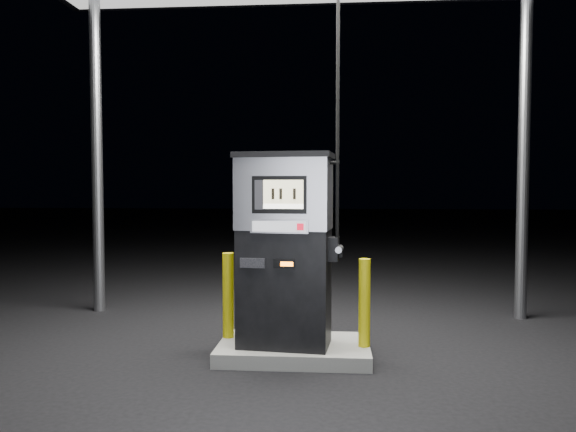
{
  "coord_description": "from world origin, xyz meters",
  "views": [
    {
      "loc": [
        0.41,
        -5.9,
        1.82
      ],
      "look_at": [
        -0.06,
        0.0,
        1.51
      ],
      "focal_mm": 35.0,
      "sensor_mm": 36.0,
      "label": 1
    }
  ],
  "objects": [
    {
      "name": "fuel_dispenser",
      "position": [
        -0.09,
        -0.1,
        1.19
      ],
      "size": [
        1.14,
        0.7,
        4.18
      ],
      "rotation": [
        0.0,
        0.0,
        -0.1
      ],
      "color": "black",
      "rests_on": "pump_island"
    },
    {
      "name": "pump_island",
      "position": [
        0.0,
        0.0,
        0.07
      ],
      "size": [
        1.6,
        1.0,
        0.15
      ],
      "primitive_type": "cube",
      "color": "slate",
      "rests_on": "ground"
    },
    {
      "name": "bollard_right",
      "position": [
        0.74,
        -0.08,
        0.61
      ],
      "size": [
        0.14,
        0.14,
        0.92
      ],
      "primitive_type": "cylinder",
      "rotation": [
        0.0,
        0.0,
        -0.18
      ],
      "color": "#C8BE0B",
      "rests_on": "pump_island"
    },
    {
      "name": "ground",
      "position": [
        0.0,
        0.0,
        0.0
      ],
      "size": [
        80.0,
        80.0,
        0.0
      ],
      "primitive_type": "plane",
      "color": "black",
      "rests_on": "ground"
    },
    {
      "name": "bollard_left",
      "position": [
        -0.74,
        0.16,
        0.62
      ],
      "size": [
        0.13,
        0.13,
        0.94
      ],
      "primitive_type": "cylinder",
      "rotation": [
        0.0,
        0.0,
        -0.03
      ],
      "color": "#C8BE0B",
      "rests_on": "pump_island"
    }
  ]
}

